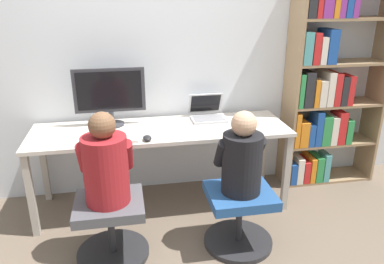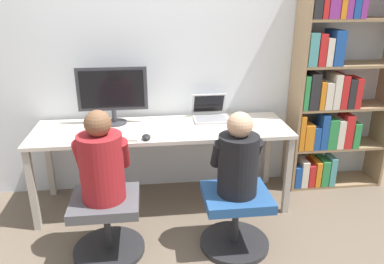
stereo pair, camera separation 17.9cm
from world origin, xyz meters
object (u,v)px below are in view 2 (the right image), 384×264
Objects in this scene: person_at_monitor at (101,162)px; desktop_monitor at (113,94)px; office_chair_left at (107,222)px; office_chair_right at (235,216)px; keyboard at (112,138)px; laptop at (210,114)px; bookshelf at (332,89)px; person_at_laptop at (238,159)px.

desktop_monitor is at bearing 87.64° from person_at_monitor.
office_chair_left is 1.00× the size of office_chair_right.
office_chair_right is at bearing -42.81° from desktop_monitor.
office_chair_right is (0.89, -0.82, -0.73)m from desktop_monitor.
office_chair_right is (0.88, -0.44, -0.48)m from keyboard.
bookshelf reaches higher than laptop.
desktop_monitor reaches higher than office_chair_left.
bookshelf is at bearing 38.50° from office_chair_right.
person_at_laptop reaches higher than office_chair_left.
person_at_laptop is at bearing -26.40° from keyboard.
desktop_monitor is 1.14× the size of office_chair_left.
desktop_monitor is 1.14× the size of office_chair_right.
desktop_monitor is 1.41m from office_chair_right.
keyboard is 0.40m from person_at_monitor.
laptop is at bearing 179.56° from bookshelf.
person_at_laptop is at bearing -42.66° from desktop_monitor.
office_chair_left and office_chair_right have the same top height.
person_at_monitor is at bearing 90.00° from office_chair_left.
person_at_monitor is 0.92m from person_at_laptop.
desktop_monitor is 0.82m from person_at_monitor.
person_at_monitor reaches higher than office_chair_right.
office_chair_left is at bearing 177.73° from office_chair_right.
person_at_laptop is at bearing -2.30° from person_at_monitor.
desktop_monitor reaches higher than person_at_monitor.
desktop_monitor is 1.93m from bookshelf.
office_chair_left is 0.47m from person_at_monitor.
person_at_laptop reaches higher than office_chair_right.
keyboard is (0.00, -0.38, -0.25)m from desktop_monitor.
office_chair_left is at bearing -92.35° from desktop_monitor.
bookshelf is at bearing 0.30° from desktop_monitor.
laptop is 0.84m from person_at_laptop.
laptop is 0.59× the size of office_chair_right.
laptop is at bearing 42.70° from person_at_monitor.
person_at_monitor is (-0.03, -0.78, -0.26)m from desktop_monitor.
bookshelf reaches higher than desktop_monitor.
desktop_monitor is at bearing 90.55° from keyboard.
office_chair_right is at bearing -2.57° from person_at_monitor.
laptop reaches higher than office_chair_left.
person_at_laptop is at bearing -141.64° from bookshelf.
desktop_monitor is at bearing 137.19° from office_chair_right.
bookshelf is (1.93, 0.01, -0.02)m from desktop_monitor.
keyboard is 0.61× the size of person_at_monitor.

